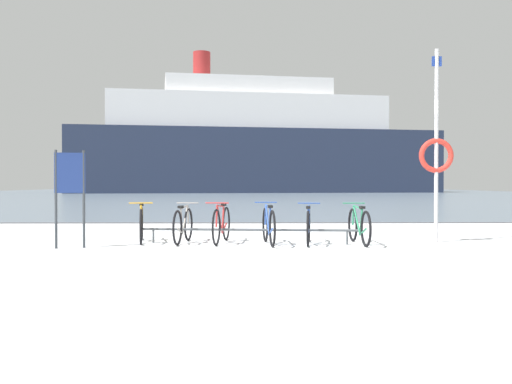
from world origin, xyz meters
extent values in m
cube|color=white|center=(0.00, -1.00, -0.04)|extent=(80.00, 22.00, 0.08)
cube|color=slate|center=(0.00, 65.00, -0.04)|extent=(80.00, 110.00, 0.08)
cube|color=#47474C|center=(0.00, 10.00, -0.02)|extent=(80.00, 0.50, 0.05)
cylinder|color=#4C5156|center=(1.10, 4.03, 0.28)|extent=(4.32, 0.46, 0.05)
cylinder|color=#4C5156|center=(-0.84, 4.22, 0.14)|extent=(0.04, 0.04, 0.28)
cylinder|color=#4C5156|center=(3.04, 3.85, 0.14)|extent=(0.04, 0.04, 0.28)
torus|color=black|center=(-1.03, 3.87, 0.35)|extent=(0.17, 0.71, 0.71)
torus|color=black|center=(-1.20, 4.86, 0.35)|extent=(0.17, 0.71, 0.71)
cylinder|color=gold|center=(-1.09, 4.19, 0.48)|extent=(0.13, 0.52, 0.60)
cylinder|color=gold|center=(-1.14, 4.51, 0.46)|extent=(0.07, 0.19, 0.53)
cylinder|color=gold|center=(-1.10, 4.27, 0.74)|extent=(0.15, 0.65, 0.09)
cylinder|color=gold|center=(-1.17, 4.65, 0.27)|extent=(0.11, 0.44, 0.19)
cylinder|color=gold|center=(-1.04, 3.91, 0.56)|extent=(0.05, 0.11, 0.42)
cube|color=black|center=(-1.15, 4.59, 0.76)|extent=(0.11, 0.21, 0.05)
cylinder|color=gold|center=(-1.04, 3.95, 0.82)|extent=(0.46, 0.10, 0.02)
torus|color=black|center=(-0.18, 4.65, 0.35)|extent=(0.12, 0.69, 0.69)
torus|color=black|center=(-0.29, 3.70, 0.35)|extent=(0.12, 0.69, 0.69)
cylinder|color=gray|center=(-0.22, 4.34, 0.47)|extent=(0.09, 0.50, 0.58)
cylinder|color=gray|center=(-0.25, 4.03, 0.45)|extent=(0.06, 0.18, 0.52)
cylinder|color=gray|center=(-0.22, 4.27, 0.73)|extent=(0.11, 0.62, 0.08)
cylinder|color=gray|center=(-0.27, 3.90, 0.27)|extent=(0.08, 0.42, 0.19)
cylinder|color=gray|center=(-0.19, 4.61, 0.55)|extent=(0.05, 0.11, 0.41)
cube|color=black|center=(-0.26, 3.96, 0.74)|extent=(0.10, 0.21, 0.05)
cylinder|color=gray|center=(-0.19, 4.58, 0.80)|extent=(0.46, 0.08, 0.02)
torus|color=black|center=(0.46, 3.68, 0.36)|extent=(0.14, 0.71, 0.71)
torus|color=black|center=(0.61, 4.71, 0.36)|extent=(0.14, 0.71, 0.71)
cylinder|color=#B22D2D|center=(0.51, 4.02, 0.49)|extent=(0.11, 0.55, 0.60)
cylinder|color=#B22D2D|center=(0.56, 4.35, 0.46)|extent=(0.06, 0.19, 0.54)
cylinder|color=#B22D2D|center=(0.52, 4.10, 0.75)|extent=(0.13, 0.68, 0.09)
cylinder|color=#B22D2D|center=(0.58, 4.49, 0.28)|extent=(0.10, 0.46, 0.19)
cylinder|color=#B22D2D|center=(0.47, 3.72, 0.57)|extent=(0.05, 0.12, 0.43)
cube|color=black|center=(0.57, 4.43, 0.77)|extent=(0.11, 0.21, 0.05)
cylinder|color=#B22D2D|center=(0.48, 3.76, 0.83)|extent=(0.46, 0.09, 0.02)
torus|color=black|center=(1.44, 4.43, 0.35)|extent=(0.12, 0.71, 0.71)
torus|color=black|center=(1.54, 3.39, 0.35)|extent=(0.12, 0.71, 0.71)
cylinder|color=#3359B2|center=(1.47, 4.10, 0.48)|extent=(0.09, 0.55, 0.60)
cylinder|color=#3359B2|center=(1.50, 3.76, 0.46)|extent=(0.06, 0.19, 0.53)
cylinder|color=#3359B2|center=(1.48, 4.02, 0.74)|extent=(0.10, 0.68, 0.09)
cylinder|color=#3359B2|center=(1.52, 3.61, 0.27)|extent=(0.08, 0.46, 0.19)
cylinder|color=#3359B2|center=(1.44, 4.39, 0.56)|extent=(0.05, 0.12, 0.42)
cube|color=black|center=(1.51, 3.68, 0.76)|extent=(0.10, 0.21, 0.05)
cylinder|color=#3359B2|center=(1.44, 4.36, 0.82)|extent=(0.46, 0.07, 0.02)
torus|color=black|center=(2.34, 4.44, 0.35)|extent=(0.13, 0.69, 0.69)
torus|color=black|center=(2.22, 3.44, 0.35)|extent=(0.13, 0.69, 0.69)
cylinder|color=#3359B2|center=(2.30, 4.11, 0.47)|extent=(0.10, 0.53, 0.58)
cylinder|color=#3359B2|center=(2.26, 3.79, 0.45)|extent=(0.06, 0.19, 0.52)
cylinder|color=#3359B2|center=(2.29, 4.04, 0.73)|extent=(0.12, 0.65, 0.08)
cylinder|color=#3359B2|center=(2.25, 3.65, 0.27)|extent=(0.09, 0.44, 0.19)
cylinder|color=#3359B2|center=(2.34, 4.40, 0.55)|extent=(0.05, 0.11, 0.41)
cube|color=black|center=(2.25, 3.72, 0.74)|extent=(0.10, 0.21, 0.05)
cylinder|color=#3359B2|center=(2.33, 4.36, 0.80)|extent=(0.46, 0.08, 0.02)
torus|color=black|center=(3.26, 4.45, 0.35)|extent=(0.09, 0.70, 0.69)
torus|color=black|center=(3.32, 3.40, 0.35)|extent=(0.09, 0.70, 0.69)
cylinder|color=#2D8C60|center=(3.28, 4.11, 0.47)|extent=(0.07, 0.55, 0.58)
cylinder|color=#2D8C60|center=(3.30, 3.77, 0.45)|extent=(0.05, 0.19, 0.52)
cylinder|color=#2D8C60|center=(3.28, 4.03, 0.73)|extent=(0.08, 0.69, 0.08)
cylinder|color=#2D8C60|center=(3.30, 3.63, 0.27)|extent=(0.06, 0.46, 0.19)
cylinder|color=#2D8C60|center=(3.26, 4.41, 0.55)|extent=(0.04, 0.12, 0.41)
cube|color=black|center=(3.30, 3.69, 0.74)|extent=(0.09, 0.20, 0.05)
cylinder|color=#2D8C60|center=(3.26, 4.38, 0.80)|extent=(0.46, 0.05, 0.02)
cylinder|color=#33383D|center=(-2.48, 3.23, 0.91)|extent=(0.05, 0.05, 1.83)
cylinder|color=#33383D|center=(-1.99, 3.34, 0.91)|extent=(0.05, 0.05, 1.83)
cube|color=navy|center=(-2.24, 3.28, 1.40)|extent=(0.54, 0.17, 0.75)
cylinder|color=silver|center=(4.94, 4.29, 1.98)|extent=(0.08, 0.08, 3.95)
cylinder|color=white|center=(4.94, 4.29, 2.77)|extent=(0.09, 0.09, 0.30)
torus|color=red|center=(4.94, 4.29, 1.78)|extent=(0.71, 0.11, 0.71)
cube|color=navy|center=(4.94, 4.29, 3.70)|extent=(0.20, 0.03, 0.20)
cube|color=#232D47|center=(1.75, 70.09, 4.12)|extent=(49.91, 20.45, 8.23)
cube|color=white|center=(0.55, 69.89, 10.50)|extent=(37.64, 16.61, 4.53)
cube|color=white|center=(0.55, 69.89, 13.92)|extent=(22.97, 12.39, 2.31)
cylinder|color=#A52626|center=(-5.43, 68.93, 16.92)|extent=(2.32, 2.32, 3.71)
camera|label=1|loc=(1.13, -7.31, 1.21)|focal=39.85mm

